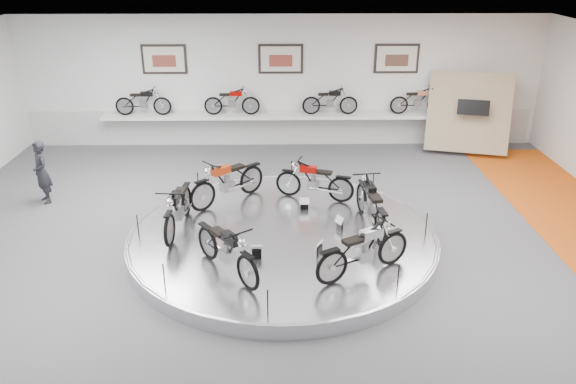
{
  "coord_description": "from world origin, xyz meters",
  "views": [
    {
      "loc": [
        -0.05,
        -10.11,
        5.7
      ],
      "look_at": [
        0.12,
        0.6,
        1.08
      ],
      "focal_mm": 35.0,
      "sensor_mm": 36.0,
      "label": 1
    }
  ],
  "objects_px": {
    "display_platform": "(283,238)",
    "bike_b": "(314,180)",
    "bike_c": "(228,181)",
    "bike_f": "(364,249)",
    "visitor": "(42,172)",
    "bike_a": "(371,204)",
    "shelf": "(281,116)",
    "bike_d": "(178,207)",
    "bike_e": "(227,249)"
  },
  "relations": [
    {
      "from": "bike_b",
      "to": "visitor",
      "type": "relative_size",
      "value": 1.03
    },
    {
      "from": "bike_b",
      "to": "bike_a",
      "type": "bearing_deg",
      "value": 144.93
    },
    {
      "from": "bike_a",
      "to": "bike_e",
      "type": "height_order",
      "value": "bike_a"
    },
    {
      "from": "shelf",
      "to": "visitor",
      "type": "height_order",
      "value": "visitor"
    },
    {
      "from": "display_platform",
      "to": "bike_d",
      "type": "distance_m",
      "value": 2.27
    },
    {
      "from": "bike_a",
      "to": "bike_c",
      "type": "bearing_deg",
      "value": 59.17
    },
    {
      "from": "bike_c",
      "to": "bike_f",
      "type": "relative_size",
      "value": 1.05
    },
    {
      "from": "bike_c",
      "to": "bike_b",
      "type": "bearing_deg",
      "value": 140.39
    },
    {
      "from": "bike_f",
      "to": "bike_e",
      "type": "bearing_deg",
      "value": 149.14
    },
    {
      "from": "bike_d",
      "to": "bike_f",
      "type": "distance_m",
      "value": 4.03
    },
    {
      "from": "bike_c",
      "to": "bike_d",
      "type": "distance_m",
      "value": 1.68
    },
    {
      "from": "bike_d",
      "to": "visitor",
      "type": "relative_size",
      "value": 1.12
    },
    {
      "from": "bike_a",
      "to": "bike_d",
      "type": "height_order",
      "value": "bike_a"
    },
    {
      "from": "bike_a",
      "to": "bike_d",
      "type": "bearing_deg",
      "value": 83.55
    },
    {
      "from": "display_platform",
      "to": "bike_a",
      "type": "height_order",
      "value": "bike_a"
    },
    {
      "from": "shelf",
      "to": "bike_c",
      "type": "distance_m",
      "value": 5.0
    },
    {
      "from": "bike_f",
      "to": "display_platform",
      "type": "bearing_deg",
      "value": 101.37
    },
    {
      "from": "display_platform",
      "to": "visitor",
      "type": "relative_size",
      "value": 4.1
    },
    {
      "from": "bike_a",
      "to": "bike_e",
      "type": "bearing_deg",
      "value": 114.9
    },
    {
      "from": "bike_b",
      "to": "shelf",
      "type": "bearing_deg",
      "value": -62.69
    },
    {
      "from": "display_platform",
      "to": "bike_b",
      "type": "distance_m",
      "value": 1.95
    },
    {
      "from": "shelf",
      "to": "visitor",
      "type": "xyz_separation_m",
      "value": [
        -5.81,
        -4.1,
        -0.22
      ]
    },
    {
      "from": "display_platform",
      "to": "bike_f",
      "type": "xyz_separation_m",
      "value": [
        1.43,
        -1.67,
        0.65
      ]
    },
    {
      "from": "shelf",
      "to": "bike_d",
      "type": "height_order",
      "value": "bike_d"
    },
    {
      "from": "bike_f",
      "to": "bike_a",
      "type": "bearing_deg",
      "value": 48.12
    },
    {
      "from": "bike_f",
      "to": "visitor",
      "type": "bearing_deg",
      "value": 121.97
    },
    {
      "from": "shelf",
      "to": "bike_c",
      "type": "relative_size",
      "value": 6.1
    },
    {
      "from": "bike_f",
      "to": "visitor",
      "type": "height_order",
      "value": "visitor"
    },
    {
      "from": "bike_a",
      "to": "shelf",
      "type": "bearing_deg",
      "value": 9.2
    },
    {
      "from": "bike_b",
      "to": "bike_d",
      "type": "distance_m",
      "value": 3.31
    },
    {
      "from": "bike_b",
      "to": "bike_f",
      "type": "xyz_separation_m",
      "value": [
        0.68,
        -3.36,
        0.03
      ]
    },
    {
      "from": "bike_a",
      "to": "bike_b",
      "type": "xyz_separation_m",
      "value": [
        -1.1,
        1.47,
        -0.06
      ]
    },
    {
      "from": "display_platform",
      "to": "bike_a",
      "type": "xyz_separation_m",
      "value": [
        1.85,
        0.22,
        0.68
      ]
    },
    {
      "from": "shelf",
      "to": "bike_c",
      "type": "bearing_deg",
      "value": -104.56
    },
    {
      "from": "bike_a",
      "to": "bike_b",
      "type": "height_order",
      "value": "bike_a"
    },
    {
      "from": "bike_b",
      "to": "bike_e",
      "type": "relative_size",
      "value": 0.95
    },
    {
      "from": "shelf",
      "to": "bike_a",
      "type": "distance_m",
      "value": 6.46
    },
    {
      "from": "display_platform",
      "to": "bike_d",
      "type": "xyz_separation_m",
      "value": [
        -2.17,
        0.14,
        0.66
      ]
    },
    {
      "from": "bike_a",
      "to": "display_platform",
      "type": "bearing_deg",
      "value": 89.2
    },
    {
      "from": "bike_b",
      "to": "bike_c",
      "type": "height_order",
      "value": "bike_c"
    },
    {
      "from": "bike_a",
      "to": "bike_d",
      "type": "distance_m",
      "value": 4.02
    },
    {
      "from": "bike_a",
      "to": "visitor",
      "type": "distance_m",
      "value": 7.94
    },
    {
      "from": "bike_b",
      "to": "bike_f",
      "type": "relative_size",
      "value": 0.94
    },
    {
      "from": "bike_e",
      "to": "visitor",
      "type": "bearing_deg",
      "value": -166.16
    },
    {
      "from": "bike_a",
      "to": "bike_e",
      "type": "distance_m",
      "value": 3.4
    },
    {
      "from": "bike_c",
      "to": "bike_f",
      "type": "xyz_separation_m",
      "value": [
        2.69,
        -3.23,
        -0.03
      ]
    },
    {
      "from": "bike_c",
      "to": "bike_d",
      "type": "xyz_separation_m",
      "value": [
        -0.91,
        -1.41,
        -0.02
      ]
    },
    {
      "from": "visitor",
      "to": "bike_e",
      "type": "bearing_deg",
      "value": 12.96
    },
    {
      "from": "bike_b",
      "to": "bike_e",
      "type": "distance_m",
      "value": 3.74
    },
    {
      "from": "display_platform",
      "to": "bike_b",
      "type": "relative_size",
      "value": 4.0
    }
  ]
}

